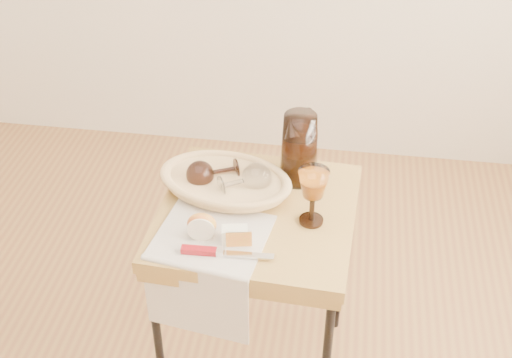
% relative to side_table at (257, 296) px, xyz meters
% --- Properties ---
extents(side_table, '(0.56, 0.56, 0.67)m').
position_rel_side_table_xyz_m(side_table, '(0.00, 0.00, 0.00)').
color(side_table, brown).
rests_on(side_table, floor).
extents(tea_towel, '(0.32, 0.29, 0.01)m').
position_rel_side_table_xyz_m(tea_towel, '(-0.10, -0.13, 0.34)').
color(tea_towel, silver).
rests_on(tea_towel, side_table).
extents(bread_basket, '(0.37, 0.29, 0.05)m').
position_rel_side_table_xyz_m(bread_basket, '(-0.10, 0.07, 0.36)').
color(bread_basket, tan).
rests_on(bread_basket, side_table).
extents(goblet_lying_a, '(0.15, 0.13, 0.08)m').
position_rel_side_table_xyz_m(goblet_lying_a, '(-0.13, 0.09, 0.39)').
color(goblet_lying_a, '#361E17').
rests_on(goblet_lying_a, bread_basket).
extents(goblet_lying_b, '(0.16, 0.14, 0.08)m').
position_rel_side_table_xyz_m(goblet_lying_b, '(-0.05, 0.05, 0.39)').
color(goblet_lying_b, white).
rests_on(goblet_lying_b, bread_basket).
extents(pitcher, '(0.23, 0.27, 0.25)m').
position_rel_side_table_xyz_m(pitcher, '(0.10, 0.16, 0.44)').
color(pitcher, black).
rests_on(pitcher, side_table).
extents(wine_goblet, '(0.09, 0.09, 0.17)m').
position_rel_side_table_xyz_m(wine_goblet, '(0.15, -0.03, 0.42)').
color(wine_goblet, white).
rests_on(wine_goblet, side_table).
extents(apple_half, '(0.08, 0.05, 0.07)m').
position_rel_side_table_xyz_m(apple_half, '(-0.12, -0.13, 0.38)').
color(apple_half, red).
rests_on(apple_half, tea_towel).
extents(apple_wedge, '(0.07, 0.05, 0.04)m').
position_rel_side_table_xyz_m(apple_wedge, '(-0.04, -0.14, 0.37)').
color(apple_wedge, white).
rests_on(apple_wedge, tea_towel).
extents(table_knife, '(0.23, 0.03, 0.02)m').
position_rel_side_table_xyz_m(table_knife, '(-0.06, -0.19, 0.35)').
color(table_knife, silver).
rests_on(table_knife, tea_towel).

